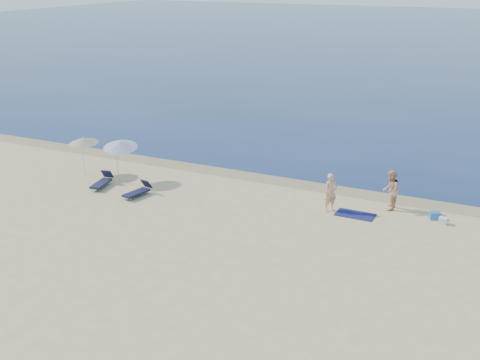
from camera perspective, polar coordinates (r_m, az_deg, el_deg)
name	(u,v)px	position (r m, az deg, el deg)	size (l,w,h in m)	color
sea	(473,37)	(110.29, 21.26, 12.50)	(240.00, 160.00, 0.01)	#0C1D4C
wet_sand_strip	(317,186)	(32.14, 7.31, -0.61)	(240.00, 1.60, 0.00)	#847254
person_left	(331,192)	(28.74, 8.60, -1.17)	(0.67, 0.44, 1.84)	tan
person_right	(391,190)	(29.43, 14.09, -0.93)	(0.95, 0.74, 1.96)	tan
beach_towel	(355,215)	(28.74, 10.88, -3.25)	(1.81, 1.01, 0.03)	#0E1147
white_bag	(443,221)	(28.74, 18.67, -3.68)	(0.36, 0.30, 0.30)	silver
blue_cooler	(435,216)	(29.16, 18.00, -3.23)	(0.48, 0.34, 0.34)	#205EAF
umbrella_near	(120,145)	(32.67, -11.29, 3.31)	(2.44, 2.46, 2.43)	silver
umbrella_far	(83,141)	(34.31, -14.63, 3.64)	(1.75, 1.76, 2.23)	silver
lounger_left	(102,182)	(32.58, -12.94, -0.16)	(0.87, 1.79, 0.76)	#131935
lounger_right	(138,191)	(30.88, -9.65, -1.05)	(0.85, 1.74, 0.73)	#121333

